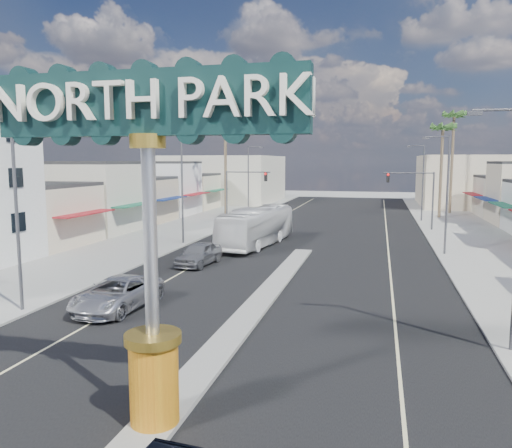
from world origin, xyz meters
The scene contains 22 objects.
ground centered at (0.00, 30.00, 0.00)m, with size 160.00×160.00×0.00m, color gray.
road centered at (0.00, 30.00, 0.01)m, with size 20.00×120.00×0.01m, color black.
median_island centered at (0.00, 14.00, 0.08)m, with size 1.30×30.00×0.16m, color gray.
sidewalk_left centered at (-14.00, 30.00, 0.06)m, with size 8.00×120.00×0.12m, color gray.
sidewalk_right centered at (14.00, 30.00, 0.06)m, with size 8.00×120.00×0.12m, color gray.
storefront_row_left centered at (-24.00, 43.00, 3.00)m, with size 12.00×42.00×6.00m, color beige.
backdrop_far_left centered at (-22.00, 75.00, 4.00)m, with size 20.00×20.00×8.00m, color #B7B29E.
backdrop_far_right centered at (22.00, 75.00, 4.00)m, with size 20.00×20.00×8.00m, color beige.
gateway_sign centered at (0.00, 1.98, 5.93)m, with size 8.20×1.50×9.15m.
traffic_signal_left centered at (-9.18, 43.99, 4.27)m, with size 5.09×0.45×6.00m.
traffic_signal_right centered at (9.18, 43.99, 4.27)m, with size 5.09×0.45×6.00m.
streetlight_l_near centered at (-10.43, 10.00, 5.07)m, with size 2.03×0.22×9.00m.
streetlight_l_mid centered at (-10.43, 30.00, 5.07)m, with size 2.03×0.22×9.00m.
streetlight_l_far centered at (-10.43, 52.00, 5.07)m, with size 2.03×0.22×9.00m.
streetlight_r_mid centered at (10.43, 30.00, 5.07)m, with size 2.03×0.22×9.00m.
streetlight_r_far centered at (10.43, 52.00, 5.07)m, with size 2.03×0.22×9.00m.
palm_left_far centered at (-13.00, 50.00, 11.50)m, with size 2.60×2.60×13.10m.
palm_right_mid centered at (13.00, 56.00, 10.60)m, with size 2.60×2.60×12.10m.
palm_right_far centered at (15.00, 62.00, 12.39)m, with size 2.60×2.60×14.10m.
suv_left centered at (-6.42, 11.48, 0.76)m, with size 2.53×5.49×1.52m, color #B3B3B8.
car_parked_left centered at (-6.24, 22.16, 0.79)m, with size 1.86×4.62×1.57m, color slate.
city_bus centered at (-4.29, 30.91, 1.61)m, with size 2.71×11.57×3.22m, color silver.
Camera 1 is at (5.66, -9.58, 7.09)m, focal length 35.00 mm.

